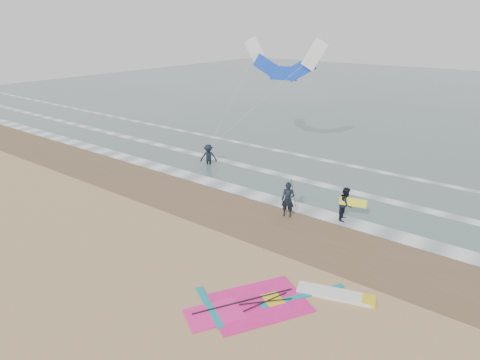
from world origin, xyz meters
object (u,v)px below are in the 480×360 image
Objects in this scene: windsurf_rig at (279,302)px; person_wading at (208,152)px; person_walking at (346,204)px; surf_kite at (283,63)px; person_standing at (288,200)px.

person_wading is (-12.19, 9.99, 0.87)m from windsurf_rig.
person_walking reaches higher than windsurf_rig.
surf_kite is at bearing 39.55° from person_walking.
surf_kite is (-5.62, 8.09, 5.76)m from person_standing.
person_standing is at bearing -55.24° from surf_kite.
person_walking is at bearing -48.44° from person_wading.
windsurf_rig is 3.34× the size of person_walking.
person_walking is at bearing 12.14° from person_standing.
windsurf_rig is 7.26m from person_standing.
surf_kite is (-8.09, 6.69, 5.82)m from person_walking.
person_wading is at bearing -124.72° from surf_kite.
windsurf_rig is at bearing -57.50° from surf_kite.
person_standing is 1.00× the size of person_wading.
person_walking is (-1.07, 7.69, 0.82)m from windsurf_rig.
person_wading is at bearing 140.67° from windsurf_rig.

